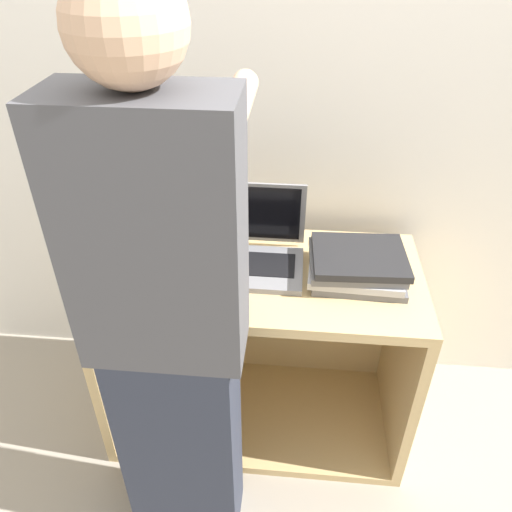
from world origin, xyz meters
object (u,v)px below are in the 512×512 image
Objects in this scene: laptop_open at (260,250)px; laptop_stack_right at (357,265)px; laptop_stack_left at (161,251)px; person at (169,333)px.

laptop_stack_right is at bearing -9.01° from laptop_open.
laptop_open reaches higher than laptop_stack_left.
person is (-0.19, -0.49, 0.06)m from laptop_open.
laptop_stack_left is 0.46m from person.
laptop_open is 0.33m from laptop_stack_right.
laptop_open is at bearing 170.99° from laptop_stack_right.
laptop_stack_right is 0.68m from person.
laptop_stack_right is at bearing -0.28° from laptop_stack_left.
laptop_stack_right is at bearing 39.96° from person.
laptop_stack_right is (0.33, -0.05, -0.00)m from laptop_open.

